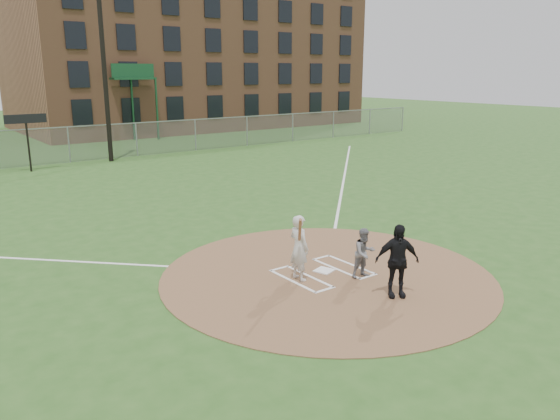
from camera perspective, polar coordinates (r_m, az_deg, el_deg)
ground at (r=14.04m, az=4.91°, el=-6.78°), size 140.00×140.00×0.00m
dirt_circle at (r=14.03m, az=4.91°, el=-6.74°), size 8.40×8.40×0.02m
home_plate at (r=14.23m, az=4.63°, el=-6.32°), size 0.55×0.55×0.03m
foul_line_first at (r=26.31m, az=6.68°, el=3.20°), size 17.04×17.04×0.01m
catcher at (r=13.76m, az=8.80°, el=-4.46°), size 0.67×0.55×1.27m
umpire at (r=12.68m, az=12.12°, el=-5.20°), size 1.07×0.89×1.71m
batters_boxes at (r=14.13m, az=4.50°, el=-6.51°), size 2.08×1.88×0.01m
batter_at_plate at (r=13.38m, az=2.00°, el=-3.94°), size 0.72×0.97×1.78m
outfield_fence at (r=33.19m, az=-21.19°, el=6.41°), size 56.08×0.08×2.03m
brick_warehouse at (r=53.81m, az=-9.60°, el=16.77°), size 30.00×17.17×15.00m
light_pole at (r=32.62m, az=-18.10°, el=16.42°), size 1.20×0.30×12.22m
scoreboard_sign at (r=30.72m, az=-25.00°, el=8.06°), size 2.00×0.10×2.93m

